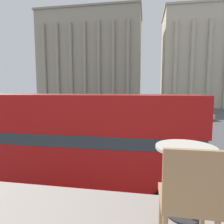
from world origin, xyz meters
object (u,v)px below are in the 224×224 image
plaza_building_left (92,60)px  traffic_light_mid (102,107)px  car_maroon (169,117)px  double_decker_bus (77,139)px  pedestrian_red (107,112)px  car_silver (198,115)px  cafe_chair_0 (189,198)px  traffic_light_far (157,107)px  traffic_light_near (126,122)px  cafe_dining_table (185,165)px  pedestrian_white (190,122)px  plaza_building_right (209,59)px

plaza_building_left → traffic_light_mid: size_ratio=6.97×
car_maroon → double_decker_bus: bearing=132.1°
pedestrian_red → car_silver: bearing=16.3°
traffic_light_mid → pedestrian_red: (-1.62, 10.81, -1.71)m
cafe_chair_0 → traffic_light_far: 24.17m
traffic_light_near → car_silver: traffic_light_near is taller
traffic_light_mid → traffic_light_far: size_ratio=1.15×
cafe_dining_table → traffic_light_near: (-1.63, 10.48, -1.30)m
double_decker_bus → car_silver: double_decker_bus is taller
cafe_dining_table → car_maroon: (2.84, 26.64, -3.00)m
car_silver → pedestrian_white: bearing=21.4°
plaza_building_left → traffic_light_mid: plaza_building_left is taller
cafe_dining_table → plaza_building_left: plaza_building_left is taller
cafe_chair_0 → traffic_light_near: 11.26m
cafe_chair_0 → plaza_building_right: plaza_building_right is taller
cafe_dining_table → pedestrian_white: size_ratio=0.40×
plaza_building_right → pedestrian_red: bearing=-129.5°
cafe_dining_table → pedestrian_white: bearing=77.8°
double_decker_bus → cafe_dining_table: 6.93m
plaza_building_left → traffic_light_far: 38.46m
plaza_building_right → pedestrian_red: size_ratio=14.55×
cafe_dining_table → cafe_chair_0: bearing=-98.1°
double_decker_bus → car_maroon: 21.64m
pedestrian_white → plaza_building_left: bearing=-39.9°
traffic_light_mid → car_silver: (11.90, 11.50, -1.99)m
traffic_light_mid → car_silver: traffic_light_mid is taller
cafe_dining_table → car_silver: bearing=76.1°
double_decker_bus → plaza_building_left: plaza_building_left is taller
plaza_building_left → pedestrian_white: plaza_building_left is taller
traffic_light_near → pedestrian_white: (5.92, 9.41, -1.36)m
cafe_dining_table → car_maroon: cafe_dining_table is taller
plaza_building_right → car_maroon: bearing=-114.5°
car_silver → pedestrian_red: (-13.52, -0.70, 0.28)m
traffic_light_far → car_silver: traffic_light_far is taller
pedestrian_white → traffic_light_mid: bearing=35.9°
car_maroon → plaza_building_right: bearing=-55.9°
double_decker_bus → pedestrian_red: (-3.04, 22.25, -1.40)m
plaza_building_right → traffic_light_near: 48.96m
double_decker_bus → car_maroon: double_decker_bus is taller
traffic_light_near → car_maroon: 16.85m
car_maroon → pedestrian_red: bearing=49.0°
cafe_dining_table → pedestrian_white: cafe_dining_table is taller
traffic_light_mid → pedestrian_white: size_ratio=2.30×
traffic_light_near → pedestrian_white: size_ratio=2.04×
double_decker_bus → car_silver: (10.48, 22.95, -1.68)m
cafe_chair_0 → car_maroon: cafe_chair_0 is taller
traffic_light_far → car_silver: bearing=41.0°
cafe_chair_0 → traffic_light_near: (-1.54, 11.08, -1.28)m
plaza_building_right → traffic_light_mid: (-20.57, -37.72, -9.67)m
traffic_light_far → pedestrian_white: 5.08m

